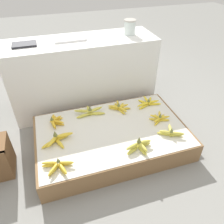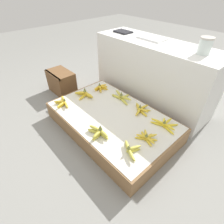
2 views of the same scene
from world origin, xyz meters
TOP-DOWN VIEW (x-y plane):
  - ground_plane at (0.00, 0.00)m, footprint 10.00×10.00m
  - display_platform at (0.00, 0.00)m, footprint 1.28×0.80m
  - back_vendor_table at (-0.08, 0.71)m, footprint 1.45×0.46m
  - banana_bunch_front_left at (-0.48, -0.27)m, footprint 0.23×0.16m
  - banana_bunch_front_midright at (0.14, -0.28)m, footprint 0.22×0.13m
  - banana_bunch_front_right at (0.45, -0.21)m, footprint 0.20×0.16m
  - banana_bunch_middle_left at (-0.46, -0.01)m, footprint 0.27×0.16m
  - banana_bunch_middle_right at (0.45, -0.01)m, footprint 0.18×0.16m
  - banana_bunch_back_left at (-0.45, 0.23)m, footprint 0.13×0.20m
  - banana_bunch_back_midleft at (-0.13, 0.27)m, footprint 0.28×0.18m
  - banana_bunch_back_midright at (0.16, 0.26)m, footprint 0.21×0.21m
  - banana_bunch_back_right at (0.45, 0.25)m, footprint 0.26×0.18m
  - glass_jar at (0.41, 0.71)m, footprint 0.12×0.12m
  - foam_tray_white at (-0.18, 0.75)m, footprint 0.30×0.18m
  - foam_tray_dark at (-0.59, 0.71)m, footprint 0.21×0.14m

SIDE VIEW (x-z plane):
  - ground_plane at x=0.00m, z-range 0.00..0.00m
  - display_platform at x=0.00m, z-range 0.00..0.19m
  - banana_bunch_middle_right at x=0.45m, z-range 0.17..0.25m
  - banana_bunch_back_right at x=0.45m, z-range 0.17..0.25m
  - banana_bunch_back_midright at x=0.16m, z-range 0.17..0.25m
  - banana_bunch_front_left at x=-0.48m, z-range 0.17..0.25m
  - banana_bunch_back_left at x=-0.45m, z-range 0.17..0.26m
  - banana_bunch_front_right at x=0.45m, z-range 0.17..0.26m
  - banana_bunch_back_midleft at x=-0.13m, z-range 0.17..0.27m
  - banana_bunch_middle_left at x=-0.46m, z-range 0.16..0.27m
  - banana_bunch_front_midright at x=0.14m, z-range 0.17..0.28m
  - back_vendor_table at x=-0.08m, z-range 0.00..0.74m
  - foam_tray_white at x=-0.18m, z-range 0.74..0.75m
  - foam_tray_dark at x=-0.59m, z-range 0.74..0.75m
  - glass_jar at x=0.41m, z-range 0.74..0.88m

